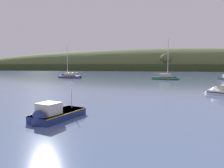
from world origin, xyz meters
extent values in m
cube|color=#35401E|center=(-0.33, 187.20, 2.70)|extent=(553.84, 99.76, 5.40)
ellipsoid|color=#4C5B33|center=(11.66, 206.29, 0.00)|extent=(445.27, 104.09, 40.16)
sphere|color=#4C5B33|center=(14.05, 179.86, 8.99)|extent=(10.27, 10.27, 10.27)
cube|color=#0F564C|center=(17.16, 73.81, 0.04)|extent=(8.32, 3.02, 1.64)
cone|color=#0F564C|center=(21.30, 73.77, 0.04)|extent=(2.10, 2.83, 2.81)
cube|color=gold|center=(17.16, 73.81, 0.47)|extent=(8.32, 3.05, 0.17)
cube|color=#BCB299|center=(17.36, 73.81, 1.39)|extent=(3.75, 2.03, 1.06)
cylinder|color=silver|center=(18.19, 73.80, 7.29)|extent=(0.21, 0.21, 12.86)
cylinder|color=silver|center=(16.02, 73.83, 2.07)|extent=(4.35, 0.21, 0.16)
cube|color=navy|center=(-17.62, 71.56, 0.12)|extent=(8.24, 2.89, 1.51)
cone|color=navy|center=(-21.74, 71.56, 0.12)|extent=(2.06, 2.77, 2.77)
cube|color=gold|center=(-17.62, 71.56, 0.48)|extent=(8.24, 2.92, 0.17)
cube|color=#BCB299|center=(-17.83, 71.56, 1.38)|extent=(3.71, 1.97, 1.01)
cylinder|color=silver|center=(-18.65, 71.56, 6.38)|extent=(0.20, 0.20, 11.01)
cylinder|color=silver|center=(-16.49, 71.56, 2.03)|extent=(4.32, 0.17, 0.16)
cone|color=white|center=(26.25, 39.85, 0.06)|extent=(2.92, 3.26, 2.70)
cube|color=navy|center=(9.57, 16.88, 0.16)|extent=(3.53, 5.86, 1.04)
cone|color=navy|center=(8.98, 14.21, 0.16)|extent=(2.30, 1.30, 2.17)
cube|color=gold|center=(9.57, 16.88, 0.64)|extent=(3.58, 5.87, 0.08)
cube|color=silver|center=(9.31, 15.69, 1.20)|extent=(2.06, 2.03, 1.04)
cube|color=#192833|center=(9.14, 14.92, 1.35)|extent=(1.52, 0.38, 0.58)
cylinder|color=#B2B2B7|center=(9.99, 18.78, 1.74)|extent=(0.06, 0.06, 2.13)
camera|label=1|loc=(19.93, -0.55, 5.13)|focal=33.70mm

